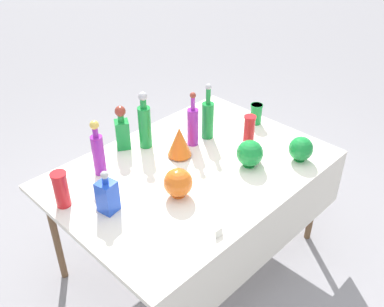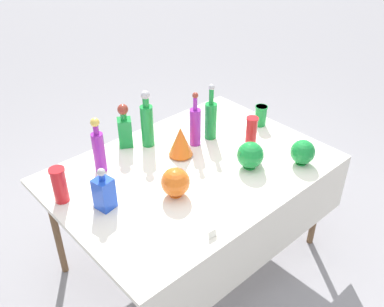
# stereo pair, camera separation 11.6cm
# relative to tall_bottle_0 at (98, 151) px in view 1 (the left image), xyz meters

# --- Properties ---
(ground_plane) EXTENTS (40.00, 40.00, 0.00)m
(ground_plane) POSITION_rel_tall_bottle_0_xyz_m (0.42, -0.35, -0.91)
(ground_plane) COLOR gray
(display_table) EXTENTS (1.65, 1.17, 0.76)m
(display_table) POSITION_rel_tall_bottle_0_xyz_m (0.42, -0.39, -0.21)
(display_table) COLOR white
(display_table) RESTS_ON ground
(tall_bottle_0) EXTENTS (0.07, 0.07, 0.35)m
(tall_bottle_0) POSITION_rel_tall_bottle_0_xyz_m (0.00, 0.00, 0.00)
(tall_bottle_0) COLOR purple
(tall_bottle_0) RESTS_ON display_table
(tall_bottle_1) EXTENTS (0.08, 0.08, 0.39)m
(tall_bottle_1) POSITION_rel_tall_bottle_0_xyz_m (0.75, -0.17, -0.01)
(tall_bottle_1) COLOR #198C38
(tall_bottle_1) RESTS_ON display_table
(tall_bottle_2) EXTENTS (0.08, 0.08, 0.39)m
(tall_bottle_2) POSITION_rel_tall_bottle_0_xyz_m (0.38, 0.04, 0.01)
(tall_bottle_2) COLOR #198C38
(tall_bottle_2) RESTS_ON display_table
(tall_bottle_3) EXTENTS (0.07, 0.07, 0.37)m
(tall_bottle_3) POSITION_rel_tall_bottle_0_xyz_m (0.62, -0.16, -0.01)
(tall_bottle_3) COLOR purple
(tall_bottle_3) RESTS_ON display_table
(square_decanter_0) EXTENTS (0.10, 0.10, 0.25)m
(square_decanter_0) POSITION_rel_tall_bottle_0_xyz_m (-0.17, -0.31, -0.05)
(square_decanter_0) COLOR blue
(square_decanter_0) RESTS_ON display_table
(square_decanter_1) EXTENTS (0.12, 0.12, 0.30)m
(square_decanter_1) POSITION_rel_tall_bottle_0_xyz_m (0.27, 0.13, -0.02)
(square_decanter_1) COLOR #198C38
(square_decanter_1) RESTS_ON display_table
(slender_vase_0) EXTENTS (0.08, 0.08, 0.23)m
(slender_vase_0) POSITION_rel_tall_bottle_0_xyz_m (0.84, -0.45, -0.03)
(slender_vase_0) COLOR red
(slender_vase_0) RESTS_ON display_table
(slender_vase_1) EXTENTS (0.09, 0.09, 0.15)m
(slender_vase_1) POSITION_rel_tall_bottle_0_xyz_m (1.13, -0.28, -0.07)
(slender_vase_1) COLOR #198C38
(slender_vase_1) RESTS_ON display_table
(slender_vase_2) EXTENTS (0.09, 0.09, 0.21)m
(slender_vase_2) POSITION_rel_tall_bottle_0_xyz_m (-0.31, -0.10, -0.04)
(slender_vase_2) COLOR red
(slender_vase_2) RESTS_ON display_table
(fluted_vase_0) EXTENTS (0.15, 0.15, 0.20)m
(fluted_vase_0) POSITION_rel_tall_bottle_0_xyz_m (0.45, -0.20, -0.05)
(fluted_vase_0) COLOR orange
(fluted_vase_0) RESTS_ON display_table
(round_bowl_0) EXTENTS (0.15, 0.15, 0.16)m
(round_bowl_0) POSITION_rel_tall_bottle_0_xyz_m (0.95, -0.76, -0.07)
(round_bowl_0) COLOR #198C38
(round_bowl_0) RESTS_ON display_table
(round_bowl_1) EXTENTS (0.16, 0.16, 0.17)m
(round_bowl_1) POSITION_rel_tall_bottle_0_xyz_m (0.68, -0.58, -0.06)
(round_bowl_1) COLOR #198C38
(round_bowl_1) RESTS_ON display_table
(round_bowl_2) EXTENTS (0.16, 0.16, 0.17)m
(round_bowl_2) POSITION_rel_tall_bottle_0_xyz_m (0.18, -0.48, -0.06)
(round_bowl_2) COLOR orange
(round_bowl_2) RESTS_ON display_table
(price_tag_left) EXTENTS (0.05, 0.02, 0.04)m
(price_tag_left) POSITION_rel_tall_bottle_0_xyz_m (0.10, -0.85, -0.13)
(price_tag_left) COLOR white
(price_tag_left) RESTS_ON display_table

